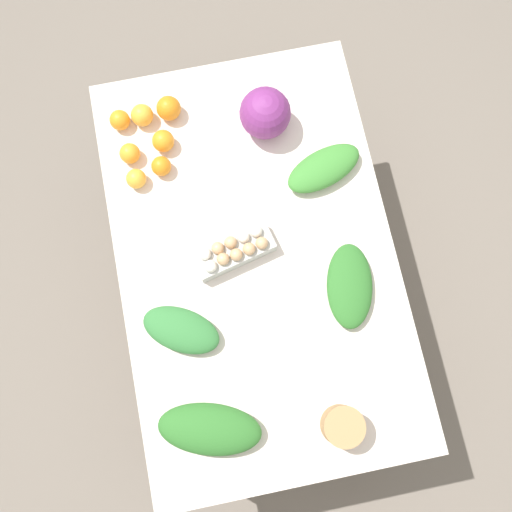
{
  "coord_description": "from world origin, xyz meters",
  "views": [
    {
      "loc": [
        0.39,
        -0.08,
        2.52
      ],
      "look_at": [
        0.0,
        0.0,
        0.73
      ],
      "focal_mm": 40.0,
      "sensor_mm": 36.0,
      "label": 1
    }
  ],
  "objects_px": {
    "greens_bunch_scallion": "(350,286)",
    "orange_3": "(136,179)",
    "paper_bag": "(342,426)",
    "cabbage_purple": "(265,113)",
    "greens_bunch_kale": "(324,168)",
    "orange_2": "(163,141)",
    "greens_bunch_dandelion": "(181,330)",
    "orange_5": "(169,108)",
    "orange_0": "(130,153)",
    "orange_1": "(142,115)",
    "greens_bunch_chard": "(210,429)",
    "egg_carton": "(234,251)",
    "orange_6": "(161,166)",
    "orange_4": "(120,120)"
  },
  "relations": [
    {
      "from": "greens_bunch_dandelion",
      "to": "orange_4",
      "type": "distance_m",
      "value": 0.74
    },
    {
      "from": "egg_carton",
      "to": "orange_0",
      "type": "xyz_separation_m",
      "value": [
        -0.4,
        -0.28,
        -0.01
      ]
    },
    {
      "from": "greens_bunch_dandelion",
      "to": "orange_2",
      "type": "distance_m",
      "value": 0.63
    },
    {
      "from": "orange_5",
      "to": "orange_1",
      "type": "bearing_deg",
      "value": -86.76
    },
    {
      "from": "paper_bag",
      "to": "orange_5",
      "type": "bearing_deg",
      "value": -163.34
    },
    {
      "from": "greens_bunch_scallion",
      "to": "greens_bunch_kale",
      "type": "bearing_deg",
      "value": 178.9
    },
    {
      "from": "greens_bunch_kale",
      "to": "orange_3",
      "type": "distance_m",
      "value": 0.62
    },
    {
      "from": "orange_3",
      "to": "greens_bunch_chard",
      "type": "bearing_deg",
      "value": 6.51
    },
    {
      "from": "greens_bunch_kale",
      "to": "orange_3",
      "type": "bearing_deg",
      "value": -98.15
    },
    {
      "from": "greens_bunch_chard",
      "to": "orange_1",
      "type": "relative_size",
      "value": 4.15
    },
    {
      "from": "paper_bag",
      "to": "greens_bunch_chard",
      "type": "height_order",
      "value": "paper_bag"
    },
    {
      "from": "paper_bag",
      "to": "cabbage_purple",
      "type": "bearing_deg",
      "value": -178.63
    },
    {
      "from": "greens_bunch_scallion",
      "to": "orange_5",
      "type": "relative_size",
      "value": 3.3
    },
    {
      "from": "orange_2",
      "to": "orange_6",
      "type": "height_order",
      "value": "orange_2"
    },
    {
      "from": "cabbage_purple",
      "to": "paper_bag",
      "type": "height_order",
      "value": "cabbage_purple"
    },
    {
      "from": "egg_carton",
      "to": "greens_bunch_dandelion",
      "type": "xyz_separation_m",
      "value": [
        0.21,
        -0.21,
        -0.01
      ]
    },
    {
      "from": "greens_bunch_scallion",
      "to": "orange_3",
      "type": "xyz_separation_m",
      "value": [
        -0.49,
        -0.61,
        0.0
      ]
    },
    {
      "from": "orange_5",
      "to": "greens_bunch_dandelion",
      "type": "bearing_deg",
      "value": -6.68
    },
    {
      "from": "cabbage_purple",
      "to": "orange_0",
      "type": "relative_size",
      "value": 2.49
    },
    {
      "from": "orange_2",
      "to": "egg_carton",
      "type": "bearing_deg",
      "value": 20.89
    },
    {
      "from": "orange_1",
      "to": "greens_bunch_chard",
      "type": "bearing_deg",
      "value": 2.14
    },
    {
      "from": "greens_bunch_dandelion",
      "to": "greens_bunch_chard",
      "type": "xyz_separation_m",
      "value": [
        0.31,
        0.03,
        0.01
      ]
    },
    {
      "from": "orange_0",
      "to": "orange_1",
      "type": "bearing_deg",
      "value": 153.87
    },
    {
      "from": "cabbage_purple",
      "to": "orange_5",
      "type": "xyz_separation_m",
      "value": [
        -0.1,
        -0.31,
        -0.04
      ]
    },
    {
      "from": "orange_0",
      "to": "orange_3",
      "type": "height_order",
      "value": "orange_0"
    },
    {
      "from": "orange_4",
      "to": "orange_6",
      "type": "xyz_separation_m",
      "value": [
        0.19,
        0.11,
        -0.0
      ]
    },
    {
      "from": "greens_bunch_kale",
      "to": "orange_0",
      "type": "relative_size",
      "value": 3.88
    },
    {
      "from": "greens_bunch_chard",
      "to": "orange_6",
      "type": "height_order",
      "value": "greens_bunch_chard"
    },
    {
      "from": "paper_bag",
      "to": "orange_5",
      "type": "height_order",
      "value": "paper_bag"
    },
    {
      "from": "greens_bunch_kale",
      "to": "greens_bunch_chard",
      "type": "xyz_separation_m",
      "value": [
        0.74,
        -0.52,
        0.01
      ]
    },
    {
      "from": "greens_bunch_chard",
      "to": "orange_1",
      "type": "distance_m",
      "value": 1.04
    },
    {
      "from": "greens_bunch_dandelion",
      "to": "orange_5",
      "type": "bearing_deg",
      "value": 173.32
    },
    {
      "from": "paper_bag",
      "to": "orange_4",
      "type": "distance_m",
      "value": 1.22
    },
    {
      "from": "egg_carton",
      "to": "orange_0",
      "type": "distance_m",
      "value": 0.48
    },
    {
      "from": "paper_bag",
      "to": "orange_0",
      "type": "relative_size",
      "value": 1.78
    },
    {
      "from": "greens_bunch_kale",
      "to": "orange_0",
      "type": "height_order",
      "value": "same"
    },
    {
      "from": "greens_bunch_kale",
      "to": "orange_2",
      "type": "relative_size",
      "value": 3.58
    },
    {
      "from": "greens_bunch_dandelion",
      "to": "orange_1",
      "type": "relative_size",
      "value": 3.3
    },
    {
      "from": "orange_1",
      "to": "orange_3",
      "type": "relative_size",
      "value": 1.13
    },
    {
      "from": "orange_5",
      "to": "greens_bunch_scallion",
      "type": "bearing_deg",
      "value": 32.84
    },
    {
      "from": "paper_bag",
      "to": "orange_3",
      "type": "xyz_separation_m",
      "value": [
        -0.89,
        -0.48,
        -0.02
      ]
    },
    {
      "from": "orange_1",
      "to": "orange_5",
      "type": "xyz_separation_m",
      "value": [
        -0.01,
        0.09,
        0.0
      ]
    },
    {
      "from": "greens_bunch_kale",
      "to": "egg_carton",
      "type": "bearing_deg",
      "value": -57.86
    },
    {
      "from": "cabbage_purple",
      "to": "orange_1",
      "type": "height_order",
      "value": "cabbage_purple"
    },
    {
      "from": "cabbage_purple",
      "to": "orange_0",
      "type": "xyz_separation_m",
      "value": [
        0.03,
        -0.46,
        -0.05
      ]
    },
    {
      "from": "cabbage_purple",
      "to": "greens_bunch_scallion",
      "type": "relative_size",
      "value": 0.62
    },
    {
      "from": "greens_bunch_kale",
      "to": "greens_bunch_dandelion",
      "type": "bearing_deg",
      "value": -52.08
    },
    {
      "from": "orange_0",
      "to": "orange_3",
      "type": "distance_m",
      "value": 0.09
    },
    {
      "from": "orange_2",
      "to": "orange_3",
      "type": "relative_size",
      "value": 1.12
    },
    {
      "from": "greens_bunch_dandelion",
      "to": "orange_2",
      "type": "height_order",
      "value": "orange_2"
    }
  ]
}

